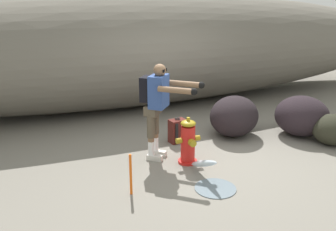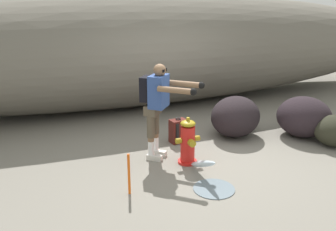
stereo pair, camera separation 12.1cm
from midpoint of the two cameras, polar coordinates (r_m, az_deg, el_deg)
ground_plane at (r=6.55m, az=5.19°, el=-6.22°), size 56.00×56.00×0.04m
dirt_embankment at (r=9.30m, az=-4.07°, el=9.76°), size 16.74×3.20×2.64m
fire_hydrant at (r=6.14m, az=3.56°, el=-4.06°), size 0.41×0.36×0.78m
hydrant_water_jet at (r=5.67m, az=6.38°, el=-8.42°), size 0.60×1.10×0.46m
utility_worker at (r=6.09m, az=-0.95°, el=2.33°), size 0.98×0.93×1.61m
spare_backpack at (r=7.02m, az=2.00°, el=-2.35°), size 0.32×0.32×0.47m
boulder_large at (r=7.40m, az=10.58°, el=-0.15°), size 1.32×1.27×0.78m
boulder_mid at (r=7.75m, az=20.20°, el=-0.18°), size 1.41×1.42×0.77m
boulder_small at (r=7.51m, az=24.15°, el=-2.10°), size 1.01×1.01×0.56m
survey_stake at (r=5.26m, az=-5.23°, el=-8.79°), size 0.04×0.04×0.60m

